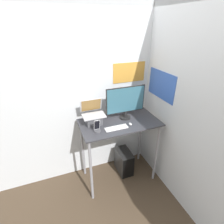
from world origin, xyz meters
The scene contains 10 objects.
ground_plane centered at (0.00, 0.00, 0.00)m, with size 12.00×12.00×0.00m, color #473828.
wall_back centered at (0.00, 0.69, 1.30)m, with size 6.00×0.06×2.60m.
wall_side_right centered at (0.65, 0.00, 1.30)m, with size 0.06×6.00×2.60m.
desk centered at (0.00, 0.30, 0.89)m, with size 1.13×0.60×1.05m.
laptop centered at (-0.35, 0.39, 1.15)m, with size 0.30×0.26×0.33m.
monitor centered at (0.12, 0.38, 1.31)m, with size 0.58×0.16×0.48m.
keyboard centered at (-0.11, 0.16, 1.06)m, with size 0.31×0.10×0.02m.
mouse centered at (0.11, 0.18, 1.07)m, with size 0.04×0.06×0.03m.
cell_phone centered at (-0.37, 0.18, 1.10)m, with size 0.09×0.09×0.17m.
computer_tower centered at (0.13, 0.38, 0.20)m, with size 0.21×0.37×0.40m.
Camera 1 is at (-0.87, -1.66, 2.31)m, focal length 28.00 mm.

